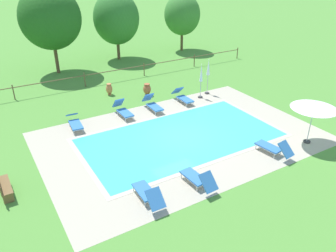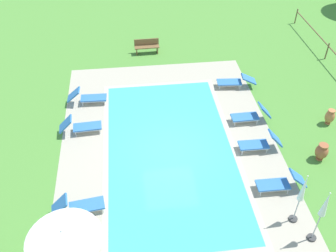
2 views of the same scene
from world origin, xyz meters
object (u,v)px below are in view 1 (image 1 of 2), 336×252
object	(u,v)px
sun_lounger_south_mid	(198,178)
patio_umbrella_open_foreground	(315,105)
sun_lounger_north_end	(273,148)
sun_lounger_south_far	(148,193)
tree_centre	(182,15)
terracotta_urn_near_fence	(147,89)
sun_lounger_north_far	(153,104)
patio_umbrella_closed_row_centre	(208,71)
patio_umbrella_closed_row_west	(201,76)
tree_far_west	(116,18)
sun_lounger_south_near_corner	(75,122)
sun_lounger_north_near_steps	(123,110)
terracotta_urn_by_tree	(109,89)
tree_west_mid	(50,18)
sun_lounger_north_mid	(183,97)
wooden_bench_lawn_side	(3,185)

from	to	relation	value
sun_lounger_south_mid	patio_umbrella_open_foreground	world-z (taller)	patio_umbrella_open_foreground
sun_lounger_north_end	sun_lounger_south_far	size ratio (longest dim) A/B	1.01
tree_centre	terracotta_urn_near_fence	bearing A→B (deg)	-133.79
patio_umbrella_open_foreground	sun_lounger_north_far	bearing A→B (deg)	122.78
patio_umbrella_closed_row_centre	patio_umbrella_closed_row_west	bearing A→B (deg)	-157.00
sun_lounger_north_end	sun_lounger_south_far	world-z (taller)	sun_lounger_north_end
tree_far_west	sun_lounger_north_end	bearing A→B (deg)	-90.87
sun_lounger_north_end	patio_umbrella_closed_row_west	xyz separation A→B (m)	(1.26, 7.85, 1.15)
sun_lounger_south_near_corner	patio_umbrella_closed_row_centre	distance (m)	9.70
sun_lounger_north_near_steps	sun_lounger_south_mid	size ratio (longest dim) A/B	0.97
patio_umbrella_closed_row_west	patio_umbrella_closed_row_centre	distance (m)	0.93
patio_umbrella_closed_row_centre	sun_lounger_south_mid	bearing A→B (deg)	-128.86
sun_lounger_south_mid	tree_centre	xyz separation A→B (m)	(11.81, 19.53, 3.15)
sun_lounger_south_near_corner	tree_centre	xyz separation A→B (m)	(14.66, 11.50, 3.18)
patio_umbrella_closed_row_centre	terracotta_urn_by_tree	bearing A→B (deg)	151.07
sun_lounger_south_mid	terracotta_urn_by_tree	xyz separation A→B (m)	(0.73, 11.72, 0.05)
patio_umbrella_open_foreground	tree_west_mid	size ratio (longest dim) A/B	0.35
sun_lounger_north_mid	patio_umbrella_closed_row_centre	world-z (taller)	patio_umbrella_closed_row_centre
patio_umbrella_closed_row_west	tree_west_mid	xyz separation A→B (m)	(-6.96, 10.54, 2.89)
sun_lounger_north_near_steps	sun_lounger_south_mid	distance (m)	8.03
sun_lounger_south_far	tree_far_west	world-z (taller)	tree_far_west
patio_umbrella_closed_row_centre	terracotta_urn_by_tree	size ratio (longest dim) A/B	3.08
sun_lounger_south_mid	sun_lounger_north_end	bearing A→B (deg)	2.22
sun_lounger_north_near_steps	sun_lounger_south_near_corner	size ratio (longest dim) A/B	0.90
sun_lounger_north_far	patio_umbrella_closed_row_centre	xyz separation A→B (m)	(4.65, 0.51, 1.27)
wooden_bench_lawn_side	terracotta_urn_near_fence	distance (m)	12.16
patio_umbrella_closed_row_west	sun_lounger_north_mid	bearing A→B (deg)	-178.20
wooden_bench_lawn_side	tree_west_mid	distance (m)	16.65
sun_lounger_north_mid	sun_lounger_north_far	size ratio (longest dim) A/B	1.03
sun_lounger_north_far	sun_lounger_south_mid	world-z (taller)	sun_lounger_north_far
patio_umbrella_open_foreground	patio_umbrella_closed_row_centre	bearing A→B (deg)	92.39
sun_lounger_south_far	tree_far_west	xyz separation A→B (m)	(7.23, 19.60, 3.34)
terracotta_urn_by_tree	tree_west_mid	distance (m)	8.13
sun_lounger_north_far	sun_lounger_south_near_corner	bearing A→B (deg)	178.27
wooden_bench_lawn_side	sun_lounger_south_near_corner	bearing A→B (deg)	46.00
terracotta_urn_near_fence	patio_umbrella_closed_row_west	bearing A→B (deg)	-38.10
wooden_bench_lawn_side	tree_far_west	distance (m)	20.49
sun_lounger_north_near_steps	sun_lounger_north_mid	xyz separation A→B (m)	(4.30, -0.04, -0.01)
sun_lounger_north_end	sun_lounger_north_mid	bearing A→B (deg)	91.54
sun_lounger_north_near_steps	sun_lounger_south_mid	bearing A→B (deg)	-91.01
sun_lounger_south_far	sun_lounger_north_near_steps	bearing A→B (deg)	72.78
sun_lounger_south_near_corner	sun_lounger_north_mid	bearing A→B (deg)	-0.34
tree_far_west	tree_centre	bearing A→B (deg)	-2.43
sun_lounger_north_end	tree_centre	world-z (taller)	tree_centre
patio_umbrella_closed_row_west	tree_far_west	world-z (taller)	tree_far_west
sun_lounger_south_mid	patio_umbrella_closed_row_west	xyz separation A→B (m)	(5.91, 8.03, 1.15)
tree_centre	sun_lounger_north_mid	bearing A→B (deg)	-122.55
sun_lounger_north_mid	sun_lounger_south_mid	size ratio (longest dim) A/B	1.00
terracotta_urn_near_fence	tree_far_west	size ratio (longest dim) A/B	0.14
sun_lounger_south_near_corner	patio_umbrella_closed_row_west	bearing A→B (deg)	0.02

